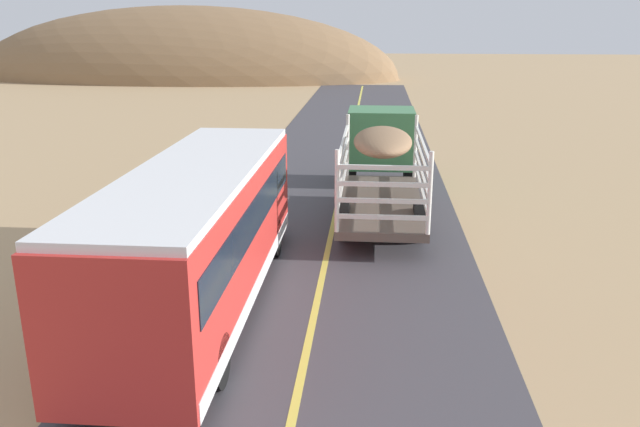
% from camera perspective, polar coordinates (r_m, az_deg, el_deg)
% --- Properties ---
extents(livestock_truck, '(2.53, 9.70, 3.02)m').
position_cam_1_polar(livestock_truck, '(22.66, 5.52, 5.74)').
color(livestock_truck, '#3F7F4C').
rests_on(livestock_truck, road_surface).
extents(bus, '(2.54, 10.00, 3.21)m').
position_cam_1_polar(bus, '(14.11, -10.74, -1.69)').
color(bus, red).
rests_on(bus, road_surface).
extents(boulder_near_shoulder, '(0.81, 0.88, 0.61)m').
position_cam_1_polar(boulder_near_shoulder, '(31.18, -11.32, 5.83)').
color(boulder_near_shoulder, '#84705B').
rests_on(boulder_near_shoulder, ground).
extents(distant_hill, '(46.65, 18.23, 15.22)m').
position_cam_1_polar(distant_hill, '(72.37, -12.07, 11.79)').
color(distant_hill, olive).
rests_on(distant_hill, ground).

